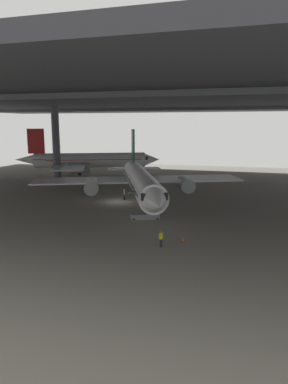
{
  "coord_description": "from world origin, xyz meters",
  "views": [
    {
      "loc": [
        19.24,
        -51.65,
        12.22
      ],
      "look_at": [
        5.43,
        -3.46,
        2.55
      ],
      "focal_mm": 32.68,
      "sensor_mm": 36.0,
      "label": 1
    }
  ],
  "objects_px": {
    "boarding_stairs": "(145,213)",
    "traffic_cone_orange": "(183,239)",
    "crew_worker_near_nose": "(161,238)",
    "airplane_main": "(140,181)",
    "airplane_distant": "(88,160)",
    "crew_worker_by_stairs": "(160,207)"
  },
  "relations": [
    {
      "from": "boarding_stairs",
      "to": "traffic_cone_orange",
      "type": "xyz_separation_m",
      "value": [
        6.48,
        -7.71,
        -0.44
      ]
    },
    {
      "from": "boarding_stairs",
      "to": "crew_worker_near_nose",
      "type": "distance_m",
      "value": 11.05
    },
    {
      "from": "crew_worker_near_nose",
      "to": "airplane_distant",
      "type": "height_order",
      "value": "airplane_distant"
    },
    {
      "from": "airplane_distant",
      "to": "traffic_cone_orange",
      "type": "distance_m",
      "value": 55.32
    },
    {
      "from": "airplane_main",
      "to": "airplane_distant",
      "type": "relative_size",
      "value": 1.01
    },
    {
      "from": "airplane_main",
      "to": "boarding_stairs",
      "type": "relative_size",
      "value": 7.47
    },
    {
      "from": "traffic_cone_orange",
      "to": "crew_worker_near_nose",
      "type": "bearing_deg",
      "value": -129.12
    },
    {
      "from": "boarding_stairs",
      "to": "crew_worker_near_nose",
      "type": "bearing_deg",
      "value": -65.49
    },
    {
      "from": "crew_worker_near_nose",
      "to": "airplane_distant",
      "type": "relative_size",
      "value": 0.05
    },
    {
      "from": "crew_worker_near_nose",
      "to": "airplane_main",
      "type": "bearing_deg",
      "value": 112.17
    },
    {
      "from": "airplane_main",
      "to": "airplane_distant",
      "type": "xyz_separation_m",
      "value": [
        -22.05,
        27.85,
        -0.02
      ]
    },
    {
      "from": "boarding_stairs",
      "to": "airplane_main",
      "type": "bearing_deg",
      "value": 109.62
    },
    {
      "from": "boarding_stairs",
      "to": "crew_worker_near_nose",
      "type": "relative_size",
      "value": 2.69
    },
    {
      "from": "boarding_stairs",
      "to": "crew_worker_by_stairs",
      "type": "xyz_separation_m",
      "value": [
        1.33,
        3.26,
        0.18
      ]
    },
    {
      "from": "boarding_stairs",
      "to": "crew_worker_by_stairs",
      "type": "distance_m",
      "value": 3.52
    },
    {
      "from": "boarding_stairs",
      "to": "airplane_distant",
      "type": "relative_size",
      "value": 0.14
    },
    {
      "from": "boarding_stairs",
      "to": "crew_worker_near_nose",
      "type": "xyz_separation_m",
      "value": [
        4.58,
        -10.05,
        0.26
      ]
    },
    {
      "from": "crew_worker_by_stairs",
      "to": "airplane_distant",
      "type": "distance_m",
      "value": 43.43
    },
    {
      "from": "airplane_main",
      "to": "airplane_distant",
      "type": "height_order",
      "value": "airplane_main"
    },
    {
      "from": "airplane_distant",
      "to": "boarding_stairs",
      "type": "bearing_deg",
      "value": -55.75
    },
    {
      "from": "crew_worker_by_stairs",
      "to": "airplane_distant",
      "type": "xyz_separation_m",
      "value": [
        -26.77,
        34.11,
        2.51
      ]
    },
    {
      "from": "traffic_cone_orange",
      "to": "boarding_stairs",
      "type": "bearing_deg",
      "value": 130.07
    }
  ]
}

